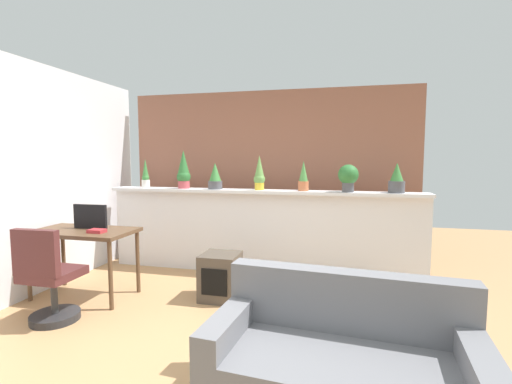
{
  "coord_description": "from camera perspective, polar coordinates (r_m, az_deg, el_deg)",
  "views": [
    {
      "loc": [
        1.06,
        -2.62,
        1.53
      ],
      "look_at": [
        0.12,
        1.29,
        1.16
      ],
      "focal_mm": 25.43,
      "sensor_mm": 36.0,
      "label": 1
    }
  ],
  "objects": [
    {
      "name": "potted_plant_5",
      "position": [
        4.55,
        14.31,
        2.4
      ],
      "size": [
        0.25,
        0.25,
        0.34
      ],
      "color": "#4C4C51",
      "rests_on": "plant_shelf"
    },
    {
      "name": "plant_shelf",
      "position": [
        4.72,
        0.51,
        0.08
      ],
      "size": [
        4.18,
        0.29,
        0.04
      ],
      "primitive_type": "cube",
      "color": "silver",
      "rests_on": "divider_wall"
    },
    {
      "name": "side_cube_shelf",
      "position": [
        4.06,
        -5.63,
        -13.08
      ],
      "size": [
        0.4,
        0.41,
        0.5
      ],
      "color": "#4C4238",
      "rests_on": "ground"
    },
    {
      "name": "potted_plant_6",
      "position": [
        4.63,
        21.26,
        1.84
      ],
      "size": [
        0.19,
        0.19,
        0.36
      ],
      "color": "#4C4C51",
      "rests_on": "plant_shelf"
    },
    {
      "name": "tv_monitor",
      "position": [
        4.43,
        -24.63,
        -3.53
      ],
      "size": [
        0.4,
        0.04,
        0.27
      ],
      "primitive_type": "cube",
      "color": "black",
      "rests_on": "desk"
    },
    {
      "name": "couch",
      "position": [
        2.46,
        13.27,
        -25.35
      ],
      "size": [
        1.62,
        0.89,
        0.8
      ],
      "color": "slate",
      "rests_on": "ground"
    },
    {
      "name": "book_on_desk",
      "position": [
        4.19,
        -23.75,
        -5.63
      ],
      "size": [
        0.17,
        0.12,
        0.04
      ],
      "primitive_type": "cube",
      "color": "#B22D33",
      "rests_on": "desk"
    },
    {
      "name": "potted_plant_4",
      "position": [
        4.61,
        7.47,
        2.33
      ],
      "size": [
        0.13,
        0.13,
        0.38
      ],
      "color": "#C66B42",
      "rests_on": "plant_shelf"
    },
    {
      "name": "potted_plant_3",
      "position": [
        4.71,
        0.58,
        2.85
      ],
      "size": [
        0.15,
        0.15,
        0.45
      ],
      "color": "gold",
      "rests_on": "plant_shelf"
    },
    {
      "name": "brick_wall_behind",
      "position": [
        5.33,
        2.06,
        2.31
      ],
      "size": [
        4.18,
        0.1,
        2.5
      ],
      "primitive_type": "cube",
      "color": "#935B47",
      "rests_on": "ground"
    },
    {
      "name": "divider_wall",
      "position": [
        4.84,
        0.61,
        -6.49
      ],
      "size": [
        4.18,
        0.16,
        1.08
      ],
      "primitive_type": "cube",
      "color": "silver",
      "rests_on": "ground"
    },
    {
      "name": "desk",
      "position": [
        4.43,
        -25.48,
        -6.47
      ],
      "size": [
        1.1,
        0.6,
        0.75
      ],
      "color": "brown",
      "rests_on": "ground"
    },
    {
      "name": "potted_plant_2",
      "position": [
        4.87,
        -6.45,
        2.36
      ],
      "size": [
        0.19,
        0.19,
        0.35
      ],
      "color": "#4C4C51",
      "rests_on": "plant_shelf"
    },
    {
      "name": "potted_plant_1",
      "position": [
        5.06,
        -11.32,
        3.27
      ],
      "size": [
        0.19,
        0.19,
        0.52
      ],
      "color": "#B7474C",
      "rests_on": "plant_shelf"
    },
    {
      "name": "office_chair",
      "position": [
        3.94,
        -29.8,
        -12.24
      ],
      "size": [
        0.45,
        0.45,
        0.91
      ],
      "color": "#262628",
      "rests_on": "ground"
    },
    {
      "name": "ground_plane",
      "position": [
        3.21,
        -8.1,
        -23.19
      ],
      "size": [
        12.0,
        12.0,
        0.0
      ],
      "primitive_type": "plane",
      "color": "tan"
    },
    {
      "name": "side_wall_left",
      "position": [
        4.55,
        -34.8,
        1.46
      ],
      "size": [
        0.12,
        4.4,
        2.6
      ],
      "primitive_type": "cube",
      "color": "silver",
      "rests_on": "ground"
    },
    {
      "name": "potted_plant_0",
      "position": [
        5.34,
        -16.99,
        2.52
      ],
      "size": [
        0.11,
        0.11,
        0.41
      ],
      "color": "silver",
      "rests_on": "plant_shelf"
    }
  ]
}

